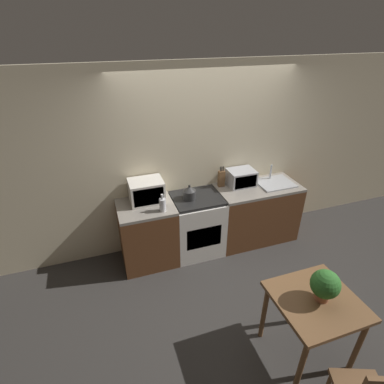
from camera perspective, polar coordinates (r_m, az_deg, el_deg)
ground_plane at (r=4.16m, az=7.78°, el=-16.28°), size 16.00×16.00×0.00m
wall_back at (r=4.26m, az=2.55°, el=6.41°), size 10.00×0.06×2.60m
counter_left_run at (r=4.18m, az=-8.41°, el=-7.87°), size 0.73×0.62×0.90m
counter_right_run at (r=4.68m, az=12.00°, el=-3.82°), size 1.22×0.62×0.90m
stove_range at (r=4.32m, az=0.90°, el=-6.17°), size 0.69×0.62×0.90m
kettle at (r=4.00m, az=-0.49°, el=-0.15°), size 0.18×0.18×0.21m
microwave at (r=3.96m, az=-8.69°, el=0.17°), size 0.44×0.34×0.30m
bottle at (r=3.75m, az=-5.63°, el=-2.39°), size 0.08×0.08×0.24m
knife_block at (r=4.32m, az=5.62°, el=2.60°), size 0.09×0.06×0.31m
toaster_oven at (r=4.40m, az=9.34°, el=2.72°), size 0.38×0.31×0.23m
sink_basin at (r=4.59m, az=15.51°, el=1.74°), size 0.52×0.42×0.24m
dining_table at (r=3.19m, az=22.30°, el=-19.79°), size 0.75×0.72×0.77m
potted_plant at (r=3.00m, az=24.01°, el=-15.85°), size 0.26×0.26×0.31m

